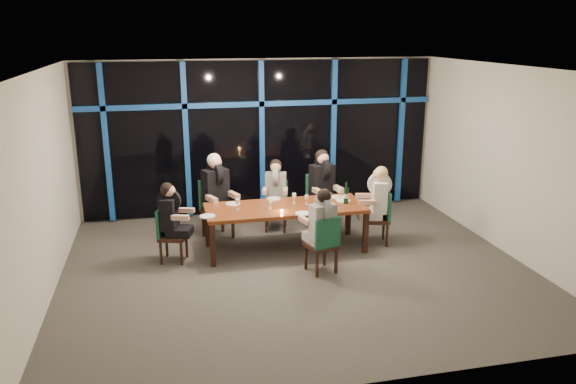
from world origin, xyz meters
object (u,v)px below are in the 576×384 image
chair_far_left (215,205)px  diner_end_right (377,194)px  chair_far_mid (276,202)px  chair_end_left (168,232)px  dining_table (285,210)px  diner_near_mid (322,218)px  diner_far_mid (276,185)px  chair_far_right (320,198)px  chair_end_right (381,214)px  diner_far_right (323,178)px  chair_near_mid (324,242)px  water_pitcher (327,199)px  diner_far_left (216,184)px  diner_end_left (171,210)px  wine_bottle (346,195)px

chair_far_left → diner_end_right: bearing=-42.1°
chair_far_mid → chair_end_left: bearing=-135.1°
dining_table → diner_near_mid: (0.33, -0.99, 0.17)m
diner_far_mid → diner_end_right: bearing=-19.0°
chair_far_right → chair_end_left: chair_far_right is taller
chair_far_right → chair_end_right: chair_far_right is taller
chair_far_mid → chair_end_right: (1.58, -1.13, 0.02)m
chair_far_left → diner_far_right: bearing=-23.9°
chair_near_mid → water_pitcher: 1.09m
chair_near_mid → diner_far_left: 2.38m
dining_table → diner_end_left: (-1.82, -0.08, 0.15)m
dining_table → diner_far_left: 1.35m
chair_far_right → diner_far_right: 0.41m
chair_near_mid → diner_end_right: 1.62m
dining_table → diner_end_right: 1.58m
dining_table → diner_far_left: diner_far_left is taller
chair_end_left → diner_near_mid: size_ratio=1.00×
chair_far_right → chair_end_right: size_ratio=1.09×
diner_far_right → water_pitcher: diner_far_right is taller
chair_far_right → chair_end_right: (0.78, -1.00, -0.05)m
diner_far_left → water_pitcher: size_ratio=4.75×
diner_far_mid → water_pitcher: diner_far_mid is taller
chair_near_mid → diner_end_left: 2.41m
chair_end_left → wine_bottle: size_ratio=2.41×
diner_far_mid → diner_end_right: size_ratio=0.96×
chair_near_mid → diner_near_mid: bearing=-90.0°
chair_far_left → chair_far_right: chair_far_left is taller
diner_far_left → diner_far_right: bearing=-21.5°
diner_end_left → water_pitcher: diner_end_left is taller
water_pitcher → diner_far_left: bearing=161.2°
chair_far_left → chair_end_left: 1.27m
chair_far_mid → diner_near_mid: size_ratio=1.02×
diner_far_left → diner_end_right: (2.60, -0.88, -0.09)m
chair_far_right → diner_far_mid: size_ratio=1.16×
chair_far_right → diner_far_right: bearing=-90.0°
diner_far_right → chair_far_mid: bearing=153.7°
chair_end_left → wine_bottle: (2.91, -0.00, 0.40)m
dining_table → diner_far_right: bearing=43.5°
chair_end_right → wine_bottle: wine_bottle is taller
chair_far_left → wine_bottle: 2.31m
chair_far_left → diner_far_mid: size_ratio=1.18×
dining_table → water_pitcher: water_pitcher is taller
dining_table → diner_near_mid: bearing=-71.4°
diner_end_right → diner_near_mid: size_ratio=1.03×
diner_far_mid → diner_end_right: 1.84m
chair_far_left → chair_end_right: chair_far_left is taller
chair_end_left → chair_far_right: bearing=-53.4°
chair_end_right → water_pitcher: 1.01m
water_pitcher → diner_near_mid: bearing=-102.7°
chair_far_left → chair_near_mid: chair_far_left is taller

